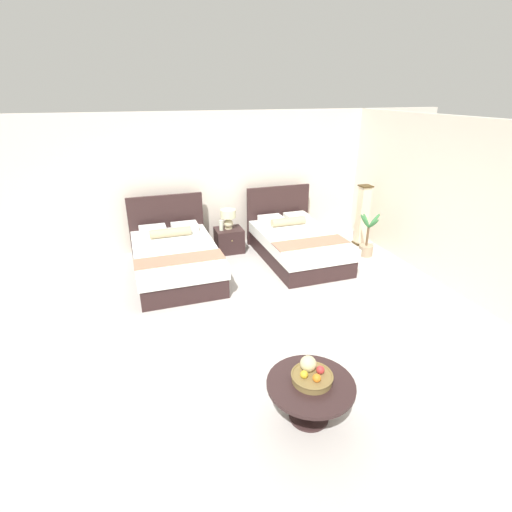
{
  "coord_description": "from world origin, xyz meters",
  "views": [
    {
      "loc": [
        -1.63,
        -4.26,
        2.89
      ],
      "look_at": [
        -0.09,
        0.5,
        0.72
      ],
      "focal_mm": 26.92,
      "sensor_mm": 36.0,
      "label": 1
    }
  ],
  "objects_px": {
    "bed_near_window": "(175,258)",
    "table_lamp": "(228,217)",
    "coffee_table": "(310,391)",
    "vase": "(221,225)",
    "bed_near_corner": "(297,244)",
    "nightstand": "(229,240)",
    "fruit_bowl": "(311,374)",
    "potted_palm": "(367,243)",
    "floor_lamp_corner": "(362,215)"
  },
  "relations": [
    {
      "from": "potted_palm",
      "to": "coffee_table",
      "type": "bearing_deg",
      "value": -129.8
    },
    {
      "from": "table_lamp",
      "to": "fruit_bowl",
      "type": "xyz_separation_m",
      "value": [
        -0.28,
        -4.23,
        -0.21
      ]
    },
    {
      "from": "table_lamp",
      "to": "vase",
      "type": "height_order",
      "value": "table_lamp"
    },
    {
      "from": "coffee_table",
      "to": "floor_lamp_corner",
      "type": "relative_size",
      "value": 0.68
    },
    {
      "from": "bed_near_window",
      "to": "table_lamp",
      "type": "xyz_separation_m",
      "value": [
        1.11,
        0.73,
        0.39
      ]
    },
    {
      "from": "potted_palm",
      "to": "table_lamp",
      "type": "bearing_deg",
      "value": 157.26
    },
    {
      "from": "bed_near_window",
      "to": "table_lamp",
      "type": "relative_size",
      "value": 5.65
    },
    {
      "from": "table_lamp",
      "to": "floor_lamp_corner",
      "type": "relative_size",
      "value": 0.31
    },
    {
      "from": "bed_near_corner",
      "to": "table_lamp",
      "type": "bearing_deg",
      "value": 146.49
    },
    {
      "from": "potted_palm",
      "to": "bed_near_corner",
      "type": "bearing_deg",
      "value": 167.9
    },
    {
      "from": "nightstand",
      "to": "potted_palm",
      "type": "xyz_separation_m",
      "value": [
        2.41,
        -0.99,
        0.02
      ]
    },
    {
      "from": "nightstand",
      "to": "table_lamp",
      "type": "relative_size",
      "value": 1.38
    },
    {
      "from": "coffee_table",
      "to": "bed_near_corner",
      "type": "bearing_deg",
      "value": 68.34
    },
    {
      "from": "fruit_bowl",
      "to": "potted_palm",
      "type": "xyz_separation_m",
      "value": [
        2.69,
        3.22,
        -0.23
      ]
    },
    {
      "from": "nightstand",
      "to": "vase",
      "type": "bearing_deg",
      "value": -165.43
    },
    {
      "from": "bed_near_corner",
      "to": "floor_lamp_corner",
      "type": "distance_m",
      "value": 1.58
    },
    {
      "from": "bed_near_corner",
      "to": "nightstand",
      "type": "distance_m",
      "value": 1.31
    },
    {
      "from": "vase",
      "to": "potted_palm",
      "type": "distance_m",
      "value": 2.75
    },
    {
      "from": "nightstand",
      "to": "coffee_table",
      "type": "height_order",
      "value": "nightstand"
    },
    {
      "from": "table_lamp",
      "to": "vase",
      "type": "distance_m",
      "value": 0.21
    },
    {
      "from": "fruit_bowl",
      "to": "potted_palm",
      "type": "height_order",
      "value": "potted_palm"
    },
    {
      "from": "bed_near_corner",
      "to": "vase",
      "type": "distance_m",
      "value": 1.45
    },
    {
      "from": "table_lamp",
      "to": "coffee_table",
      "type": "height_order",
      "value": "table_lamp"
    },
    {
      "from": "nightstand",
      "to": "floor_lamp_corner",
      "type": "height_order",
      "value": "floor_lamp_corner"
    },
    {
      "from": "bed_near_corner",
      "to": "table_lamp",
      "type": "relative_size",
      "value": 5.65
    },
    {
      "from": "fruit_bowl",
      "to": "potted_palm",
      "type": "distance_m",
      "value": 4.2
    },
    {
      "from": "nightstand",
      "to": "vase",
      "type": "distance_m",
      "value": 0.36
    },
    {
      "from": "coffee_table",
      "to": "bed_near_window",
      "type": "bearing_deg",
      "value": 102.87
    },
    {
      "from": "bed_near_window",
      "to": "fruit_bowl",
      "type": "bearing_deg",
      "value": -76.72
    },
    {
      "from": "nightstand",
      "to": "vase",
      "type": "height_order",
      "value": "vase"
    },
    {
      "from": "nightstand",
      "to": "floor_lamp_corner",
      "type": "bearing_deg",
      "value": -9.37
    },
    {
      "from": "table_lamp",
      "to": "coffee_table",
      "type": "relative_size",
      "value": 0.45
    },
    {
      "from": "bed_near_corner",
      "to": "bed_near_window",
      "type": "bearing_deg",
      "value": -179.89
    },
    {
      "from": "nightstand",
      "to": "coffee_table",
      "type": "bearing_deg",
      "value": -94.05
    },
    {
      "from": "vase",
      "to": "fruit_bowl",
      "type": "bearing_deg",
      "value": -91.78
    },
    {
      "from": "coffee_table",
      "to": "table_lamp",
      "type": "bearing_deg",
      "value": 85.96
    },
    {
      "from": "bed_near_window",
      "to": "vase",
      "type": "height_order",
      "value": "bed_near_window"
    },
    {
      "from": "fruit_bowl",
      "to": "floor_lamp_corner",
      "type": "height_order",
      "value": "floor_lamp_corner"
    },
    {
      "from": "table_lamp",
      "to": "floor_lamp_corner",
      "type": "distance_m",
      "value": 2.67
    },
    {
      "from": "table_lamp",
      "to": "fruit_bowl",
      "type": "height_order",
      "value": "table_lamp"
    },
    {
      "from": "bed_near_corner",
      "to": "table_lamp",
      "type": "height_order",
      "value": "bed_near_corner"
    },
    {
      "from": "coffee_table",
      "to": "fruit_bowl",
      "type": "distance_m",
      "value": 0.17
    },
    {
      "from": "bed_near_window",
      "to": "coffee_table",
      "type": "xyz_separation_m",
      "value": [
        0.81,
        -3.53,
        0.01
      ]
    },
    {
      "from": "table_lamp",
      "to": "fruit_bowl",
      "type": "bearing_deg",
      "value": -93.83
    },
    {
      "from": "bed_near_window",
      "to": "table_lamp",
      "type": "bearing_deg",
      "value": 33.55
    },
    {
      "from": "bed_near_window",
      "to": "potted_palm",
      "type": "distance_m",
      "value": 3.53
    },
    {
      "from": "fruit_bowl",
      "to": "potted_palm",
      "type": "bearing_deg",
      "value": 50.06
    },
    {
      "from": "bed_near_corner",
      "to": "vase",
      "type": "bearing_deg",
      "value": 151.93
    },
    {
      "from": "bed_near_corner",
      "to": "vase",
      "type": "xyz_separation_m",
      "value": [
        -1.26,
        0.67,
        0.27
      ]
    },
    {
      "from": "nightstand",
      "to": "fruit_bowl",
      "type": "relative_size",
      "value": 1.31
    }
  ]
}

